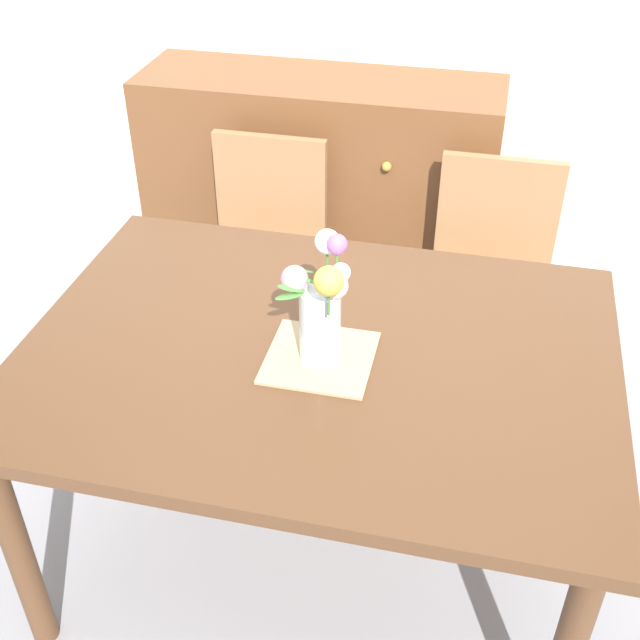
{
  "coord_description": "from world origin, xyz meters",
  "views": [
    {
      "loc": [
        0.37,
        -1.56,
        2.03
      ],
      "look_at": [
        0.01,
        -0.04,
        0.9
      ],
      "focal_mm": 44.86,
      "sensor_mm": 36.0,
      "label": 1
    }
  ],
  "objects_px": {
    "chair_left": "(264,243)",
    "chair_right": "(490,270)",
    "flower_vase": "(321,303)",
    "dining_table": "(318,375)",
    "dresser": "(320,198)"
  },
  "relations": [
    {
      "from": "chair_left",
      "to": "chair_right",
      "type": "height_order",
      "value": "same"
    },
    {
      "from": "chair_left",
      "to": "chair_right",
      "type": "xyz_separation_m",
      "value": [
        0.83,
        0.0,
        0.0
      ]
    },
    {
      "from": "chair_right",
      "to": "flower_vase",
      "type": "relative_size",
      "value": 2.81
    },
    {
      "from": "chair_right",
      "to": "dining_table",
      "type": "bearing_deg",
      "value": 65.12
    },
    {
      "from": "flower_vase",
      "to": "chair_right",
      "type": "bearing_deg",
      "value": 66.95
    },
    {
      "from": "chair_left",
      "to": "dresser",
      "type": "distance_m",
      "value": 0.45
    },
    {
      "from": "dining_table",
      "to": "chair_left",
      "type": "distance_m",
      "value": 1.0
    },
    {
      "from": "chair_left",
      "to": "flower_vase",
      "type": "height_order",
      "value": "flower_vase"
    },
    {
      "from": "dining_table",
      "to": "flower_vase",
      "type": "relative_size",
      "value": 4.73
    },
    {
      "from": "chair_left",
      "to": "chair_right",
      "type": "relative_size",
      "value": 1.0
    },
    {
      "from": "dining_table",
      "to": "dresser",
      "type": "bearing_deg",
      "value": 102.89
    },
    {
      "from": "dining_table",
      "to": "chair_left",
      "type": "height_order",
      "value": "chair_left"
    },
    {
      "from": "dining_table",
      "to": "flower_vase",
      "type": "xyz_separation_m",
      "value": [
        0.02,
        -0.04,
        0.26
      ]
    },
    {
      "from": "chair_left",
      "to": "flower_vase",
      "type": "relative_size",
      "value": 2.81
    },
    {
      "from": "flower_vase",
      "to": "dining_table",
      "type": "bearing_deg",
      "value": 113.75
    }
  ]
}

